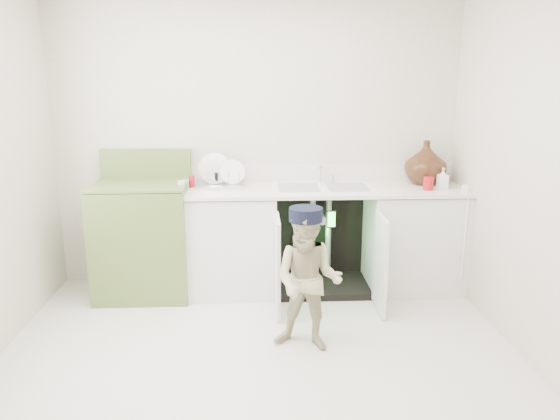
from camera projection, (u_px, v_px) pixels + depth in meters
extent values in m
plane|color=beige|center=(260.00, 358.00, 3.62)|extent=(3.50, 3.50, 0.00)
cube|color=#BCB5A1|center=(257.00, 142.00, 4.77)|extent=(3.50, 2.50, 0.02)
cube|color=#BCB5A1|center=(262.00, 252.00, 1.87)|extent=(3.50, 2.50, 0.02)
cube|color=#BCB5A1|center=(539.00, 171.00, 3.40)|extent=(2.50, 3.00, 0.02)
cube|color=silver|center=(229.00, 243.00, 4.67)|extent=(0.80, 0.60, 0.86)
cube|color=silver|center=(413.00, 240.00, 4.74)|extent=(0.80, 0.60, 0.86)
cube|color=black|center=(318.00, 232.00, 4.97)|extent=(0.80, 0.06, 0.86)
cube|color=black|center=(321.00, 285.00, 4.80)|extent=(0.80, 0.60, 0.06)
cylinder|color=gray|center=(312.00, 236.00, 4.79)|extent=(0.05, 0.05, 0.70)
cylinder|color=gray|center=(328.00, 236.00, 4.80)|extent=(0.05, 0.05, 0.70)
cylinder|color=gray|center=(321.00, 219.00, 4.71)|extent=(0.07, 0.18, 0.07)
cube|color=silver|center=(278.00, 265.00, 4.21)|extent=(0.03, 0.40, 0.76)
cube|color=silver|center=(380.00, 264.00, 4.25)|extent=(0.02, 0.40, 0.76)
cube|color=white|center=(323.00, 190.00, 4.59)|extent=(2.44, 0.64, 0.03)
cube|color=white|center=(319.00, 173.00, 4.85)|extent=(2.44, 0.02, 0.15)
cube|color=white|center=(323.00, 189.00, 4.59)|extent=(0.85, 0.55, 0.02)
cube|color=gray|center=(298.00, 188.00, 4.58)|extent=(0.34, 0.40, 0.01)
cube|color=gray|center=(347.00, 187.00, 4.60)|extent=(0.34, 0.40, 0.01)
cylinder|color=silver|center=(320.00, 173.00, 4.78)|extent=(0.03, 0.03, 0.17)
cylinder|color=silver|center=(321.00, 166.00, 4.71)|extent=(0.02, 0.14, 0.02)
cylinder|color=silver|center=(332.00, 178.00, 4.80)|extent=(0.04, 0.04, 0.06)
cylinder|color=white|center=(465.00, 237.00, 4.43)|extent=(0.01, 0.01, 0.70)
cube|color=white|center=(465.00, 189.00, 4.42)|extent=(0.04, 0.02, 0.06)
cube|color=silver|center=(219.00, 185.00, 4.66)|extent=(0.43, 0.29, 0.02)
cylinder|color=silver|center=(215.00, 176.00, 4.66)|extent=(0.27, 0.10, 0.26)
cylinder|color=white|center=(233.00, 177.00, 4.65)|extent=(0.21, 0.06, 0.21)
cylinder|color=silver|center=(198.00, 179.00, 4.54)|extent=(0.01, 0.01, 0.12)
cylinder|color=silver|center=(208.00, 179.00, 4.55)|extent=(0.01, 0.01, 0.12)
cylinder|color=silver|center=(218.00, 179.00, 4.55)|extent=(0.01, 0.01, 0.12)
cylinder|color=silver|center=(229.00, 179.00, 4.55)|extent=(0.01, 0.01, 0.12)
cylinder|color=silver|center=(239.00, 179.00, 4.56)|extent=(0.01, 0.01, 0.12)
imported|color=#492515|center=(426.00, 162.00, 4.72)|extent=(0.36, 0.36, 0.38)
imported|color=#F6510C|center=(424.00, 171.00, 4.70)|extent=(0.09, 0.09, 0.23)
imported|color=white|center=(443.00, 178.00, 4.56)|extent=(0.08, 0.08, 0.17)
cylinder|color=#B20F16|center=(428.00, 183.00, 4.50)|extent=(0.08, 0.08, 0.11)
cylinder|color=#B00F20|center=(192.00, 182.00, 4.61)|extent=(0.05, 0.05, 0.10)
cylinder|color=#C1AB8D|center=(185.00, 185.00, 4.53)|extent=(0.06, 0.06, 0.08)
cylinder|color=black|center=(217.00, 179.00, 4.65)|extent=(0.04, 0.04, 0.12)
cube|color=silver|center=(181.00, 187.00, 4.43)|extent=(0.05, 0.05, 0.09)
cube|color=#5B7031|center=(144.00, 240.00, 4.60)|extent=(0.78, 0.65, 0.94)
cube|color=#5B7031|center=(140.00, 184.00, 4.48)|extent=(0.78, 0.65, 0.02)
cube|color=#5B7031|center=(146.00, 163.00, 4.73)|extent=(0.78, 0.06, 0.24)
cylinder|color=black|center=(111.00, 189.00, 4.32)|extent=(0.17, 0.17, 0.02)
cylinder|color=silver|center=(111.00, 187.00, 4.32)|extent=(0.20, 0.20, 0.01)
cylinder|color=black|center=(121.00, 181.00, 4.63)|extent=(0.17, 0.17, 0.02)
cylinder|color=silver|center=(121.00, 180.00, 4.63)|extent=(0.20, 0.20, 0.01)
cylinder|color=black|center=(161.00, 189.00, 4.34)|extent=(0.17, 0.17, 0.02)
cylinder|color=silver|center=(161.00, 187.00, 4.34)|extent=(0.20, 0.20, 0.01)
cylinder|color=black|center=(167.00, 181.00, 4.65)|extent=(0.17, 0.17, 0.02)
cylinder|color=silver|center=(167.00, 179.00, 4.65)|extent=(0.20, 0.20, 0.01)
imported|color=tan|center=(308.00, 281.00, 3.65)|extent=(0.56, 0.50, 0.97)
cylinder|color=black|center=(309.00, 215.00, 3.54)|extent=(0.28, 0.28, 0.09)
cube|color=black|center=(312.00, 217.00, 3.64)|extent=(0.19, 0.14, 0.01)
cube|color=black|center=(331.00, 219.00, 4.31)|extent=(0.07, 0.01, 0.14)
cube|color=#26F23F|center=(331.00, 219.00, 4.30)|extent=(0.06, 0.00, 0.12)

